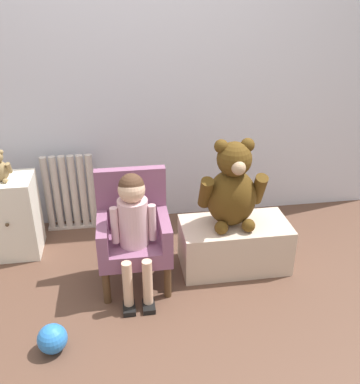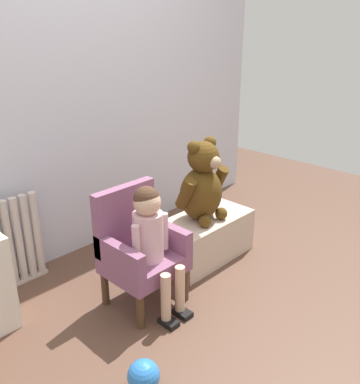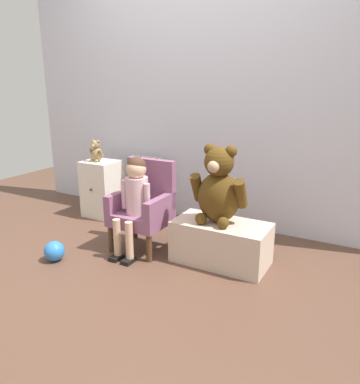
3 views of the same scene
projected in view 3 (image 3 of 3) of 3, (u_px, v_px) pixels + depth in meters
name	position (u px, v px, depth m)	size (l,w,h in m)	color
ground_plane	(120.00, 272.00, 2.60)	(6.00, 6.00, 0.00)	brown
back_wall	(200.00, 90.00, 3.30)	(3.80, 0.05, 2.40)	silver
radiator	(147.00, 186.00, 3.69)	(0.37, 0.05, 0.58)	beige
small_dresser	(102.00, 188.00, 3.64)	(0.32, 0.32, 0.55)	silver
child_armchair	(144.00, 206.00, 2.91)	(0.41, 0.38, 0.69)	#83506F
child_figure	(135.00, 192.00, 2.77)	(0.25, 0.35, 0.74)	beige
low_bench	(221.00, 243.00, 2.70)	(0.68, 0.35, 0.31)	beige
large_teddy_bear	(219.00, 189.00, 2.61)	(0.40, 0.28, 0.56)	#4F3511
small_teddy_bear	(96.00, 152.00, 3.52)	(0.15, 0.10, 0.20)	olive
toy_ball	(54.00, 251.00, 2.75)	(0.15, 0.15, 0.15)	blue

